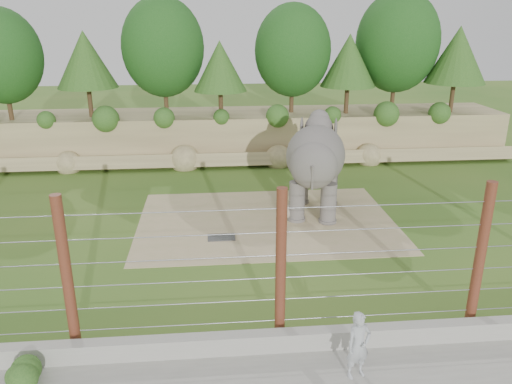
{
  "coord_description": "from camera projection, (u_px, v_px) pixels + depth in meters",
  "views": [
    {
      "loc": [
        -1.57,
        -15.07,
        7.69
      ],
      "look_at": [
        0.0,
        2.0,
        1.6
      ],
      "focal_mm": 35.0,
      "sensor_mm": 36.0,
      "label": 1
    }
  ],
  "objects": [
    {
      "name": "walkway_shrub",
      "position": [
        29.0,
        374.0,
        10.81
      ],
      "size": [
        0.67,
        0.67,
        0.67
      ],
      "primitive_type": "sphere",
      "color": "#29561E",
      "rests_on": "walkway"
    },
    {
      "name": "ground",
      "position": [
        261.0,
        256.0,
        16.85
      ],
      "size": [
        90.0,
        90.0,
        0.0
      ],
      "primitive_type": "plane",
      "color": "#396C21",
      "rests_on": "ground"
    },
    {
      "name": "back_embankment",
      "position": [
        249.0,
        87.0,
        27.47
      ],
      "size": [
        30.0,
        5.52,
        8.77
      ],
      "color": "#877751",
      "rests_on": "ground"
    },
    {
      "name": "zookeeper",
      "position": [
        358.0,
        345.0,
        11.0
      ],
      "size": [
        0.68,
        0.54,
        1.62
      ],
      "primitive_type": "imported",
      "rotation": [
        0.0,
        0.0,
        0.3
      ],
      "color": "#B9BDC3",
      "rests_on": "walkway"
    },
    {
      "name": "dirt_patch",
      "position": [
        266.0,
        221.0,
        19.71
      ],
      "size": [
        10.0,
        7.0,
        0.02
      ],
      "primitive_type": "cube",
      "color": "tan",
      "rests_on": "ground"
    },
    {
      "name": "drain_grate",
      "position": [
        221.0,
        237.0,
        18.2
      ],
      "size": [
        1.0,
        0.6,
        0.03
      ],
      "primitive_type": "cube",
      "color": "#262628",
      "rests_on": "dirt_patch"
    },
    {
      "name": "elephant",
      "position": [
        315.0,
        168.0,
        20.0
      ],
      "size": [
        3.13,
        5.02,
        3.78
      ],
      "primitive_type": null,
      "rotation": [
        0.0,
        0.0,
        -0.26
      ],
      "color": "#68625D",
      "rests_on": "ground"
    },
    {
      "name": "barrier_fence",
      "position": [
        281.0,
        267.0,
        11.96
      ],
      "size": [
        20.26,
        0.26,
        4.0
      ],
      "color": "#51261A",
      "rests_on": "ground"
    },
    {
      "name": "retaining_wall",
      "position": [
        282.0,
        341.0,
        12.08
      ],
      "size": [
        26.0,
        0.35,
        0.5
      ],
      "primitive_type": "cube",
      "color": "#9D9B91",
      "rests_on": "ground"
    },
    {
      "name": "stone_ball",
      "position": [
        290.0,
        211.0,
        19.84
      ],
      "size": [
        0.6,
        0.6,
        0.6
      ],
      "primitive_type": "sphere",
      "color": "gray",
      "rests_on": "dirt_patch"
    }
  ]
}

